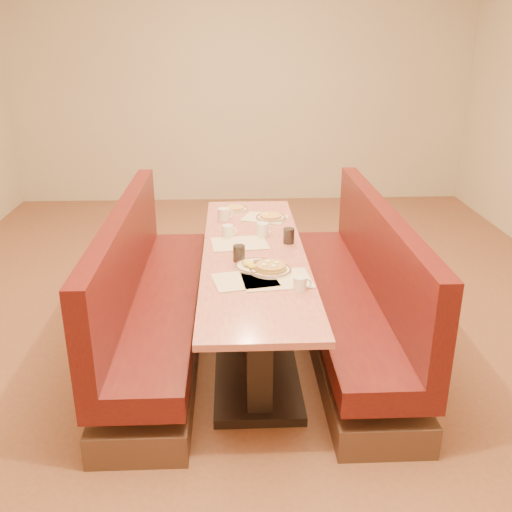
{
  "coord_description": "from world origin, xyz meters",
  "views": [
    {
      "loc": [
        -0.15,
        -3.66,
        2.16
      ],
      "look_at": [
        0.0,
        -0.34,
        0.85
      ],
      "focal_mm": 40.0,
      "sensor_mm": 36.0,
      "label": 1
    }
  ],
  "objects_px": {
    "soda_tumbler_near": "(239,253)",
    "booth_left": "(151,304)",
    "booth_right": "(355,300)",
    "coffee_mug_b": "(228,231)",
    "coffee_mug_d": "(224,214)",
    "coffee_mug_a": "(300,283)",
    "coffee_mug_c": "(263,229)",
    "pancake_plate": "(271,269)",
    "soda_tumbler_mid": "(289,236)",
    "diner_table": "(254,301)",
    "eggs_plate": "(255,265)"
  },
  "relations": [
    {
      "from": "diner_table",
      "to": "coffee_mug_a",
      "type": "relative_size",
      "value": 22.6
    },
    {
      "from": "coffee_mug_a",
      "to": "coffee_mug_d",
      "type": "height_order",
      "value": "coffee_mug_d"
    },
    {
      "from": "diner_table",
      "to": "pancake_plate",
      "type": "relative_size",
      "value": 9.29
    },
    {
      "from": "coffee_mug_d",
      "to": "pancake_plate",
      "type": "bearing_deg",
      "value": -87.77
    },
    {
      "from": "booth_left",
      "to": "booth_right",
      "type": "distance_m",
      "value": 1.46
    },
    {
      "from": "diner_table",
      "to": "coffee_mug_a",
      "type": "distance_m",
      "value": 0.81
    },
    {
      "from": "diner_table",
      "to": "coffee_mug_a",
      "type": "bearing_deg",
      "value": -68.98
    },
    {
      "from": "coffee_mug_a",
      "to": "coffee_mug_b",
      "type": "height_order",
      "value": "coffee_mug_b"
    },
    {
      "from": "coffee_mug_c",
      "to": "soda_tumbler_near",
      "type": "relative_size",
      "value": 1.17
    },
    {
      "from": "booth_right",
      "to": "coffee_mug_b",
      "type": "height_order",
      "value": "booth_right"
    },
    {
      "from": "soda_tumbler_near",
      "to": "eggs_plate",
      "type": "bearing_deg",
      "value": -50.4
    },
    {
      "from": "coffee_mug_d",
      "to": "soda_tumbler_near",
      "type": "distance_m",
      "value": 0.89
    },
    {
      "from": "coffee_mug_d",
      "to": "coffee_mug_c",
      "type": "bearing_deg",
      "value": -65.97
    },
    {
      "from": "booth_right",
      "to": "coffee_mug_d",
      "type": "bearing_deg",
      "value": 142.89
    },
    {
      "from": "diner_table",
      "to": "booth_right",
      "type": "distance_m",
      "value": 0.73
    },
    {
      "from": "soda_tumbler_near",
      "to": "soda_tumbler_mid",
      "type": "bearing_deg",
      "value": 42.38
    },
    {
      "from": "booth_right",
      "to": "pancake_plate",
      "type": "relative_size",
      "value": 9.29
    },
    {
      "from": "diner_table",
      "to": "coffee_mug_c",
      "type": "xyz_separation_m",
      "value": [
        0.08,
        0.33,
        0.43
      ]
    },
    {
      "from": "soda_tumbler_mid",
      "to": "soda_tumbler_near",
      "type": "bearing_deg",
      "value": -137.62
    },
    {
      "from": "eggs_plate",
      "to": "coffee_mug_c",
      "type": "distance_m",
      "value": 0.63
    },
    {
      "from": "booth_left",
      "to": "soda_tumbler_near",
      "type": "distance_m",
      "value": 0.79
    },
    {
      "from": "booth_right",
      "to": "eggs_plate",
      "type": "distance_m",
      "value": 0.89
    },
    {
      "from": "coffee_mug_a",
      "to": "coffee_mug_c",
      "type": "distance_m",
      "value": 0.99
    },
    {
      "from": "soda_tumbler_near",
      "to": "coffee_mug_a",
      "type": "bearing_deg",
      "value": -53.43
    },
    {
      "from": "soda_tumbler_near",
      "to": "booth_left",
      "type": "bearing_deg",
      "value": 164.97
    },
    {
      "from": "coffee_mug_d",
      "to": "soda_tumbler_mid",
      "type": "distance_m",
      "value": 0.72
    },
    {
      "from": "eggs_plate",
      "to": "soda_tumbler_mid",
      "type": "xyz_separation_m",
      "value": [
        0.26,
        0.45,
        0.04
      ]
    },
    {
      "from": "coffee_mug_d",
      "to": "soda_tumbler_near",
      "type": "height_order",
      "value": "soda_tumbler_near"
    },
    {
      "from": "coffee_mug_d",
      "to": "booth_left",
      "type": "bearing_deg",
      "value": -139.63
    },
    {
      "from": "pancake_plate",
      "to": "soda_tumbler_near",
      "type": "relative_size",
      "value": 2.47
    },
    {
      "from": "coffee_mug_b",
      "to": "soda_tumbler_mid",
      "type": "distance_m",
      "value": 0.46
    },
    {
      "from": "soda_tumbler_near",
      "to": "pancake_plate",
      "type": "bearing_deg",
      "value": -44.57
    },
    {
      "from": "diner_table",
      "to": "eggs_plate",
      "type": "xyz_separation_m",
      "value": [
        -0.0,
        -0.29,
        0.39
      ]
    },
    {
      "from": "booth_left",
      "to": "soda_tumbler_near",
      "type": "height_order",
      "value": "booth_left"
    },
    {
      "from": "diner_table",
      "to": "coffee_mug_b",
      "type": "distance_m",
      "value": 0.56
    },
    {
      "from": "pancake_plate",
      "to": "soda_tumbler_mid",
      "type": "bearing_deg",
      "value": 72.4
    },
    {
      "from": "booth_right",
      "to": "coffee_mug_b",
      "type": "xyz_separation_m",
      "value": [
        -0.91,
        0.32,
        0.43
      ]
    },
    {
      "from": "pancake_plate",
      "to": "soda_tumbler_mid",
      "type": "relative_size",
      "value": 2.45
    },
    {
      "from": "booth_left",
      "to": "coffee_mug_d",
      "type": "relative_size",
      "value": 19.32
    },
    {
      "from": "coffee_mug_b",
      "to": "coffee_mug_c",
      "type": "distance_m",
      "value": 0.26
    },
    {
      "from": "diner_table",
      "to": "booth_right",
      "type": "height_order",
      "value": "booth_right"
    },
    {
      "from": "booth_left",
      "to": "coffee_mug_d",
      "type": "bearing_deg",
      "value": 53.82
    },
    {
      "from": "eggs_plate",
      "to": "soda_tumbler_mid",
      "type": "bearing_deg",
      "value": 59.87
    },
    {
      "from": "coffee_mug_d",
      "to": "soda_tumbler_near",
      "type": "xyz_separation_m",
      "value": [
        0.11,
        -0.88,
        0.0
      ]
    },
    {
      "from": "booth_left",
      "to": "soda_tumbler_mid",
      "type": "xyz_separation_m",
      "value": [
        0.99,
        0.16,
        0.44
      ]
    },
    {
      "from": "coffee_mug_a",
      "to": "soda_tumbler_near",
      "type": "distance_m",
      "value": 0.59
    },
    {
      "from": "booth_left",
      "to": "coffee_mug_b",
      "type": "relative_size",
      "value": 21.9
    },
    {
      "from": "diner_table",
      "to": "booth_left",
      "type": "xyz_separation_m",
      "value": [
        -0.73,
        0.0,
        -0.01
      ]
    },
    {
      "from": "coffee_mug_b",
      "to": "eggs_plate",
      "type": "bearing_deg",
      "value": -69.25
    },
    {
      "from": "soda_tumbler_near",
      "to": "coffee_mug_d",
      "type": "bearing_deg",
      "value": 96.85
    }
  ]
}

